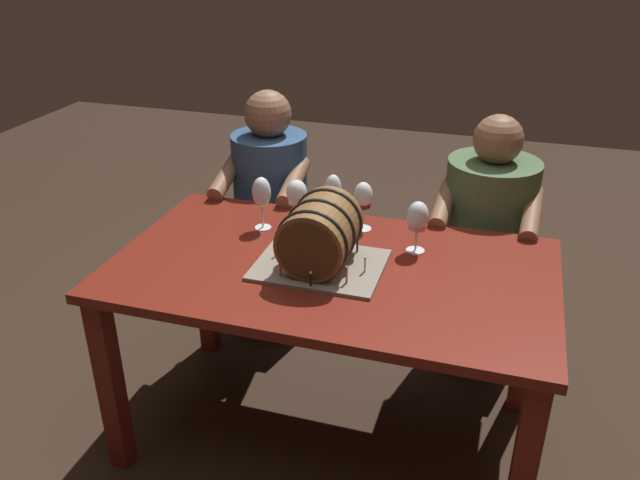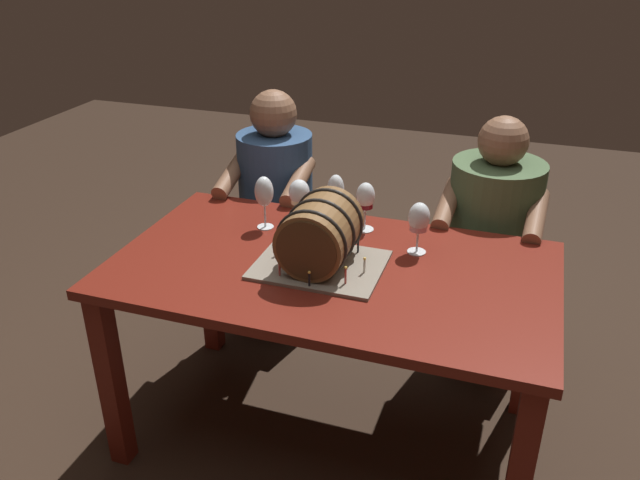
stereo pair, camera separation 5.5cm
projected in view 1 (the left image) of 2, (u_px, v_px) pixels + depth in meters
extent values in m
plane|color=#332319|center=(330.00, 431.00, 2.53)|extent=(8.00, 8.00, 0.00)
cube|color=maroon|center=(332.00, 269.00, 2.20)|extent=(1.49, 0.86, 0.03)
cube|color=maroon|center=(111.00, 385.00, 2.24)|extent=(0.07, 0.07, 0.71)
cube|color=maroon|center=(523.00, 475.00, 1.88)|extent=(0.07, 0.07, 0.71)
cube|color=maroon|center=(205.00, 281.00, 2.87)|extent=(0.07, 0.07, 0.71)
cube|color=maroon|center=(527.00, 334.00, 2.51)|extent=(0.07, 0.07, 0.71)
cube|color=gray|center=(320.00, 265.00, 2.19)|extent=(0.43, 0.33, 0.01)
cylinder|color=brown|center=(320.00, 233.00, 2.13)|extent=(0.23, 0.27, 0.23)
cylinder|color=#46301B|center=(307.00, 252.00, 2.01)|extent=(0.20, 0.00, 0.20)
cylinder|color=#46301B|center=(332.00, 216.00, 2.25)|extent=(0.20, 0.00, 0.20)
torus|color=black|center=(311.00, 245.00, 2.05)|extent=(0.24, 0.01, 0.24)
torus|color=black|center=(320.00, 233.00, 2.13)|extent=(0.24, 0.01, 0.24)
torus|color=black|center=(328.00, 221.00, 2.21)|extent=(0.24, 0.01, 0.24)
cylinder|color=silver|center=(365.00, 266.00, 2.12)|extent=(0.01, 0.01, 0.05)
sphere|color=#F9C64C|center=(365.00, 258.00, 2.11)|extent=(0.01, 0.01, 0.01)
cylinder|color=black|center=(357.00, 246.00, 2.25)|extent=(0.01, 0.01, 0.05)
sphere|color=#F9C64C|center=(358.00, 238.00, 2.23)|extent=(0.01, 0.01, 0.01)
cylinder|color=silver|center=(331.00, 237.00, 2.30)|extent=(0.01, 0.01, 0.05)
sphere|color=#F9C64C|center=(332.00, 229.00, 2.29)|extent=(0.01, 0.01, 0.01)
cylinder|color=silver|center=(295.00, 240.00, 2.29)|extent=(0.01, 0.01, 0.05)
sphere|color=#F9C64C|center=(295.00, 232.00, 2.27)|extent=(0.01, 0.01, 0.01)
cylinder|color=silver|center=(277.00, 249.00, 2.22)|extent=(0.01, 0.01, 0.05)
sphere|color=#F9C64C|center=(277.00, 242.00, 2.21)|extent=(0.01, 0.01, 0.01)
cylinder|color=#D64C47|center=(280.00, 270.00, 2.10)|extent=(0.01, 0.01, 0.04)
sphere|color=#F9C64C|center=(280.00, 263.00, 2.08)|extent=(0.01, 0.01, 0.01)
cylinder|color=black|center=(311.00, 280.00, 2.04)|extent=(0.01, 0.01, 0.04)
sphere|color=#F9C64C|center=(311.00, 273.00, 2.03)|extent=(0.01, 0.01, 0.01)
cylinder|color=#D64C47|center=(347.00, 276.00, 2.05)|extent=(0.01, 0.01, 0.05)
sphere|color=#F9C64C|center=(347.00, 267.00, 2.04)|extent=(0.01, 0.01, 0.01)
cylinder|color=white|center=(362.00, 229.00, 2.45)|extent=(0.07, 0.07, 0.00)
cylinder|color=white|center=(362.00, 218.00, 2.43)|extent=(0.01, 0.01, 0.08)
ellipsoid|color=white|center=(363.00, 195.00, 2.38)|extent=(0.07, 0.07, 0.10)
cylinder|color=maroon|center=(363.00, 203.00, 2.40)|extent=(0.06, 0.06, 0.03)
cylinder|color=white|center=(263.00, 228.00, 2.45)|extent=(0.06, 0.06, 0.00)
cylinder|color=white|center=(263.00, 217.00, 2.43)|extent=(0.01, 0.01, 0.08)
ellipsoid|color=white|center=(261.00, 192.00, 2.39)|extent=(0.07, 0.07, 0.12)
cylinder|color=white|center=(415.00, 250.00, 2.29)|extent=(0.07, 0.07, 0.00)
cylinder|color=white|center=(416.00, 240.00, 2.27)|extent=(0.01, 0.01, 0.08)
ellipsoid|color=white|center=(418.00, 216.00, 2.23)|extent=(0.08, 0.08, 0.11)
cylinder|color=pink|center=(417.00, 223.00, 2.24)|extent=(0.06, 0.06, 0.04)
cylinder|color=white|center=(297.00, 225.00, 2.48)|extent=(0.06, 0.06, 0.00)
cylinder|color=white|center=(297.00, 214.00, 2.46)|extent=(0.01, 0.01, 0.08)
ellipsoid|color=white|center=(297.00, 192.00, 2.42)|extent=(0.08, 0.08, 0.10)
cylinder|color=beige|center=(297.00, 199.00, 2.43)|extent=(0.06, 0.06, 0.04)
cylinder|color=white|center=(333.00, 222.00, 2.50)|extent=(0.07, 0.07, 0.00)
cylinder|color=white|center=(333.00, 212.00, 2.48)|extent=(0.01, 0.01, 0.08)
ellipsoid|color=white|center=(333.00, 189.00, 2.44)|extent=(0.06, 0.06, 0.12)
cylinder|color=#C6842D|center=(333.00, 197.00, 2.45)|extent=(0.05, 0.05, 0.04)
cube|color=#1B2D46|center=(274.00, 281.00, 3.13)|extent=(0.34, 0.32, 0.45)
cylinder|color=#2D4C75|center=(271.00, 189.00, 2.91)|extent=(0.35, 0.35, 0.51)
sphere|color=brown|center=(268.00, 114.00, 2.76)|extent=(0.20, 0.20, 0.20)
cylinder|color=brown|center=(294.00, 182.00, 2.72)|extent=(0.09, 0.31, 0.14)
cylinder|color=brown|center=(227.00, 175.00, 2.78)|extent=(0.09, 0.31, 0.14)
cube|color=#2A3A24|center=(476.00, 313.00, 2.88)|extent=(0.34, 0.32, 0.45)
cylinder|color=#47603D|center=(488.00, 217.00, 2.67)|extent=(0.39, 0.39, 0.49)
sphere|color=brown|center=(498.00, 140.00, 2.52)|extent=(0.20, 0.20, 0.20)
cylinder|color=brown|center=(532.00, 214.00, 2.46)|extent=(0.08, 0.31, 0.14)
cylinder|color=brown|center=(444.00, 203.00, 2.56)|extent=(0.08, 0.31, 0.14)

